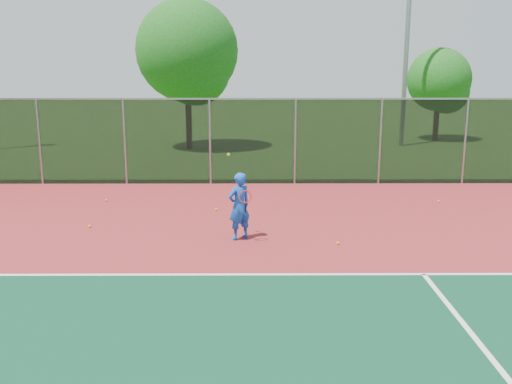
% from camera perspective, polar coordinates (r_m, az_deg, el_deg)
% --- Properties ---
extents(ground, '(120.00, 120.00, 0.00)m').
position_cam_1_polar(ground, '(9.13, 9.40, -15.09)').
color(ground, '#2A5819').
rests_on(ground, ground).
extents(court_apron, '(30.00, 20.00, 0.02)m').
position_cam_1_polar(court_apron, '(10.91, 7.65, -10.15)').
color(court_apron, maroon).
rests_on(court_apron, ground).
extents(fence_back, '(30.00, 0.06, 3.03)m').
position_cam_1_polar(fence_back, '(20.18, 3.94, 5.16)').
color(fence_back, black).
rests_on(fence_back, court_apron).
extents(tennis_player, '(0.72, 0.75, 2.11)m').
position_cam_1_polar(tennis_player, '(13.80, -1.69, -1.42)').
color(tennis_player, blue).
rests_on(tennis_player, court_apron).
extents(practice_ball_0, '(0.07, 0.07, 0.07)m').
position_cam_1_polar(practice_ball_0, '(16.67, -4.00, -1.77)').
color(practice_ball_0, gold).
rests_on(practice_ball_0, court_apron).
extents(practice_ball_1, '(0.07, 0.07, 0.07)m').
position_cam_1_polar(practice_ball_1, '(13.74, 8.18, -5.07)').
color(practice_ball_1, gold).
rests_on(practice_ball_1, court_apron).
extents(practice_ball_3, '(0.07, 0.07, 0.07)m').
position_cam_1_polar(practice_ball_3, '(15.59, -16.30, -3.30)').
color(practice_ball_3, gold).
rests_on(practice_ball_3, court_apron).
extents(practice_ball_4, '(0.07, 0.07, 0.07)m').
position_cam_1_polar(practice_ball_4, '(18.52, 17.79, -0.88)').
color(practice_ball_4, gold).
rests_on(practice_ball_4, court_apron).
extents(practice_ball_5, '(0.07, 0.07, 0.07)m').
position_cam_1_polar(practice_ball_5, '(18.35, -14.75, -0.81)').
color(practice_ball_5, gold).
rests_on(practice_ball_5, court_apron).
extents(tree_back_left, '(4.97, 4.97, 7.30)m').
position_cam_1_polar(tree_back_left, '(28.58, -6.73, 13.42)').
color(tree_back_left, '#352413').
rests_on(tree_back_left, ground).
extents(tree_back_mid, '(3.44, 3.44, 5.05)m').
position_cam_1_polar(tree_back_mid, '(33.27, 18.01, 10.35)').
color(tree_back_mid, '#352413').
rests_on(tree_back_mid, ground).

